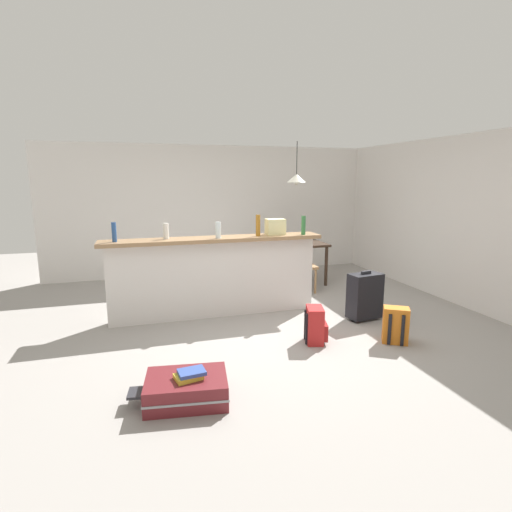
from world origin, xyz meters
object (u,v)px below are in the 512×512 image
at_px(grocery_bag, 275,227).
at_px(bottle_amber, 258,225).
at_px(pendant_lamp, 297,178).
at_px(bottle_white, 166,231).
at_px(backpack_orange, 395,326).
at_px(bottle_clear, 218,230).
at_px(dining_table, 293,248).
at_px(suitcase_upright_black, 365,296).
at_px(backpack_red, 315,326).
at_px(book_stack, 190,375).
at_px(dining_chair_near_partition, 302,260).
at_px(suitcase_flat_maroon, 186,389).
at_px(bottle_blue, 114,232).
at_px(bottle_green, 303,225).

bearing_deg(grocery_bag, bottle_amber, -165.66).
bearing_deg(pendant_lamp, bottle_white, -150.58).
bearing_deg(bottle_amber, backpack_orange, -50.42).
bearing_deg(bottle_clear, dining_table, 40.73).
xyz_separation_m(suitcase_upright_black, backpack_red, (-0.95, -0.51, -0.13)).
xyz_separation_m(bottle_clear, backpack_orange, (1.77, -1.42, -1.00)).
height_order(pendant_lamp, suitcase_upright_black, pendant_lamp).
bearing_deg(grocery_bag, bottle_clear, -172.12).
xyz_separation_m(backpack_orange, book_stack, (-2.43, -0.60, 0.05)).
bearing_deg(suitcase_upright_black, dining_chair_near_partition, 98.87).
bearing_deg(backpack_orange, pendant_lamp, 91.58).
relative_size(bottle_white, book_stack, 0.76).
relative_size(grocery_bag, suitcase_flat_maroon, 0.30).
height_order(bottle_clear, grocery_bag, grocery_bag).
height_order(bottle_blue, suitcase_upright_black, bottle_blue).
relative_size(bottle_green, dining_table, 0.24).
distance_m(bottle_green, suitcase_flat_maroon, 2.96).
bearing_deg(dining_chair_near_partition, bottle_amber, -139.62).
bearing_deg(backpack_red, bottle_white, 140.33).
distance_m(suitcase_upright_black, book_stack, 2.85).
bearing_deg(bottle_green, backpack_orange, -68.42).
distance_m(grocery_bag, book_stack, 2.77).
bearing_deg(bottle_white, dining_chair_near_partition, 19.45).
xyz_separation_m(grocery_bag, suitcase_upright_black, (1.01, -0.76, -0.87)).
distance_m(dining_chair_near_partition, backpack_red, 2.23).
bearing_deg(suitcase_flat_maroon, grocery_bag, 53.99).
distance_m(bottle_amber, pendant_lamp, 1.92).
bearing_deg(bottle_green, bottle_white, 176.04).
xyz_separation_m(bottle_clear, bottle_amber, (0.56, 0.05, 0.04)).
bearing_deg(pendant_lamp, bottle_amber, -128.72).
bearing_deg(book_stack, pendant_lamp, 55.91).
height_order(dining_chair_near_partition, backpack_red, dining_chair_near_partition).
xyz_separation_m(bottle_green, dining_table, (0.43, 1.41, -0.58)).
bearing_deg(suitcase_flat_maroon, dining_table, 55.55).
relative_size(bottle_clear, book_stack, 0.79).
bearing_deg(bottle_amber, bottle_blue, 179.67).
relative_size(bottle_blue, suitcase_flat_maroon, 0.28).
distance_m(pendant_lamp, backpack_orange, 3.33).
xyz_separation_m(bottle_green, suitcase_upright_black, (0.63, -0.64, -0.89)).
height_order(dining_chair_near_partition, backpack_orange, dining_chair_near_partition).
bearing_deg(suitcase_flat_maroon, bottle_white, 89.31).
distance_m(bottle_amber, grocery_bag, 0.29).
height_order(bottle_amber, suitcase_upright_black, bottle_amber).
xyz_separation_m(bottle_blue, backpack_red, (2.18, -1.22, -1.01)).
relative_size(bottle_amber, dining_table, 0.27).
bearing_deg(bottle_white, book_stack, -89.85).
xyz_separation_m(bottle_white, pendant_lamp, (2.36, 1.33, 0.68)).
xyz_separation_m(bottle_white, backpack_red, (1.55, -1.29, -0.99)).
height_order(bottle_clear, bottle_green, bottle_green).
bearing_deg(book_stack, bottle_white, 90.15).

